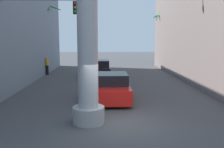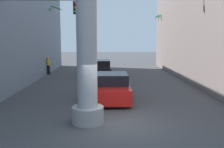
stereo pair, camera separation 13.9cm
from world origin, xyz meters
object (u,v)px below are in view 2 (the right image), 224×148
(palm_tree_far_left, at_px, (49,31))
(palm_tree_mid_right, at_px, (193,7))
(street_lamp, at_px, (204,23))
(traffic_light_mast, at_px, (22,28))
(pedestrian_far_left, at_px, (48,64))
(car_lead, at_px, (111,87))
(palm_tree_far_right, at_px, (163,35))
(car_far, at_px, (101,69))

(palm_tree_far_left, bearing_deg, palm_tree_mid_right, -25.38)
(street_lamp, xyz_separation_m, traffic_light_mast, (-11.48, -2.99, -0.45))
(pedestrian_far_left, bearing_deg, car_lead, -59.51)
(palm_tree_mid_right, bearing_deg, palm_tree_far_right, 91.54)
(car_far, height_order, palm_tree_mid_right, palm_tree_mid_right)
(car_lead, distance_m, car_far, 8.66)
(car_lead, distance_m, palm_tree_mid_right, 11.24)
(car_lead, height_order, car_far, same)
(street_lamp, relative_size, car_lead, 1.58)
(traffic_light_mast, relative_size, palm_tree_far_right, 0.85)
(palm_tree_far_left, bearing_deg, street_lamp, -38.11)
(car_lead, relative_size, car_far, 1.11)
(car_lead, distance_m, pedestrian_far_left, 11.82)
(traffic_light_mast, distance_m, car_far, 10.04)
(palm_tree_mid_right, relative_size, pedestrian_far_left, 5.36)
(traffic_light_mast, height_order, pedestrian_far_left, traffic_light_mast)
(palm_tree_mid_right, xyz_separation_m, pedestrian_far_left, (-12.97, 3.23, -5.08))
(street_lamp, relative_size, palm_tree_far_left, 1.05)
(palm_tree_mid_right, distance_m, pedestrian_far_left, 14.30)
(palm_tree_mid_right, height_order, pedestrian_far_left, palm_tree_mid_right)
(traffic_light_mast, relative_size, car_far, 1.34)
(palm_tree_far_right, distance_m, pedestrian_far_left, 14.60)
(car_lead, xyz_separation_m, car_far, (-0.81, 8.62, 0.03))
(car_lead, relative_size, palm_tree_mid_right, 0.51)
(palm_tree_far_left, bearing_deg, car_far, -39.50)
(palm_tree_far_right, height_order, palm_tree_mid_right, palm_tree_mid_right)
(palm_tree_far_left, bearing_deg, palm_tree_far_right, 14.11)
(palm_tree_far_right, height_order, pedestrian_far_left, palm_tree_far_right)
(street_lamp, bearing_deg, pedestrian_far_left, 150.54)
(car_lead, distance_m, palm_tree_far_right, 18.32)
(car_far, bearing_deg, palm_tree_far_right, 47.17)
(street_lamp, height_order, palm_tree_far_right, street_lamp)
(palm_tree_mid_right, bearing_deg, car_lead, -135.11)
(pedestrian_far_left, bearing_deg, street_lamp, -29.46)
(car_lead, xyz_separation_m, palm_tree_mid_right, (6.98, 6.95, 5.41))
(street_lamp, bearing_deg, palm_tree_mid_right, 82.40)
(car_far, xyz_separation_m, palm_tree_far_right, (7.52, 8.11, 3.24))
(palm_tree_far_right, bearing_deg, street_lamp, -91.04)
(traffic_light_mast, bearing_deg, palm_tree_far_left, 96.81)
(car_far, bearing_deg, traffic_light_mast, -116.41)
(palm_tree_far_left, height_order, pedestrian_far_left, palm_tree_far_left)
(palm_tree_far_right, bearing_deg, palm_tree_far_left, -165.89)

